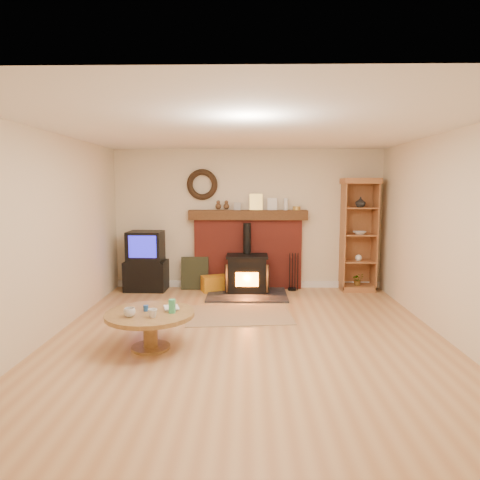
{
  "coord_description": "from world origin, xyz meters",
  "views": [
    {
      "loc": [
        0.0,
        -5.27,
        1.91
      ],
      "look_at": [
        -0.12,
        1.0,
        1.13
      ],
      "focal_mm": 32.0,
      "sensor_mm": 36.0,
      "label": 1
    }
  ],
  "objects_px": {
    "curio_cabinet": "(358,235)",
    "coffee_table": "(150,319)",
    "tv_unit": "(146,262)",
    "wood_stove": "(247,275)"
  },
  "relations": [
    {
      "from": "tv_unit",
      "to": "curio_cabinet",
      "type": "relative_size",
      "value": 0.53
    },
    {
      "from": "coffee_table",
      "to": "curio_cabinet",
      "type": "bearing_deg",
      "value": 43.11
    },
    {
      "from": "tv_unit",
      "to": "coffee_table",
      "type": "bearing_deg",
      "value": -75.78
    },
    {
      "from": "curio_cabinet",
      "to": "coffee_table",
      "type": "relative_size",
      "value": 1.97
    },
    {
      "from": "curio_cabinet",
      "to": "coffee_table",
      "type": "bearing_deg",
      "value": -136.89
    },
    {
      "from": "coffee_table",
      "to": "tv_unit",
      "type": "bearing_deg",
      "value": 104.22
    },
    {
      "from": "wood_stove",
      "to": "curio_cabinet",
      "type": "bearing_deg",
      "value": 7.97
    },
    {
      "from": "wood_stove",
      "to": "coffee_table",
      "type": "height_order",
      "value": "wood_stove"
    },
    {
      "from": "wood_stove",
      "to": "coffee_table",
      "type": "distance_m",
      "value": 2.92
    },
    {
      "from": "wood_stove",
      "to": "tv_unit",
      "type": "relative_size",
      "value": 1.27
    }
  ]
}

